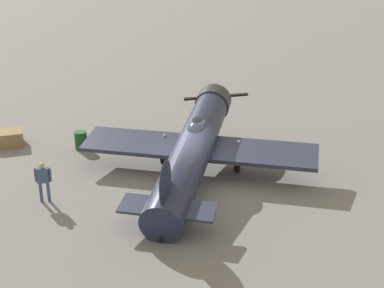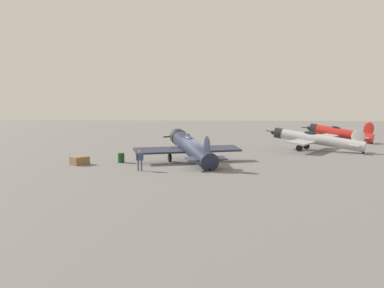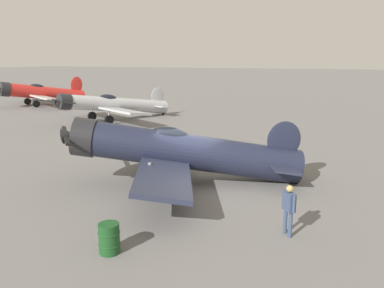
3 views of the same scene
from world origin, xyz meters
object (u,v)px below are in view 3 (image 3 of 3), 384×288
object	(u,v)px
airplane_mid_apron	(113,105)
ground_crew_mechanic	(289,205)
airplane_foreground	(180,151)
fuel_drum	(109,238)
airplane_far_line	(41,93)

from	to	relation	value
airplane_mid_apron	ground_crew_mechanic	world-z (taller)	airplane_mid_apron
airplane_foreground	fuel_drum	bearing A→B (deg)	71.09
airplane_foreground	fuel_drum	world-z (taller)	airplane_foreground
airplane_mid_apron	ground_crew_mechanic	bearing A→B (deg)	72.02
airplane_foreground	ground_crew_mechanic	world-z (taller)	airplane_foreground
airplane_far_line	ground_crew_mechanic	world-z (taller)	airplane_far_line
airplane_foreground	ground_crew_mechanic	size ratio (longest dim) A/B	6.55
airplane_foreground	airplane_mid_apron	size ratio (longest dim) A/B	0.98
ground_crew_mechanic	airplane_foreground	bearing A→B (deg)	-73.06
airplane_foreground	airplane_mid_apron	world-z (taller)	airplane_foreground
airplane_mid_apron	airplane_far_line	distance (m)	15.94
airplane_foreground	airplane_far_line	size ratio (longest dim) A/B	0.86
airplane_foreground	airplane_mid_apron	distance (m)	18.54
fuel_drum	airplane_far_line	bearing A→B (deg)	137.08
ground_crew_mechanic	fuel_drum	distance (m)	5.53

